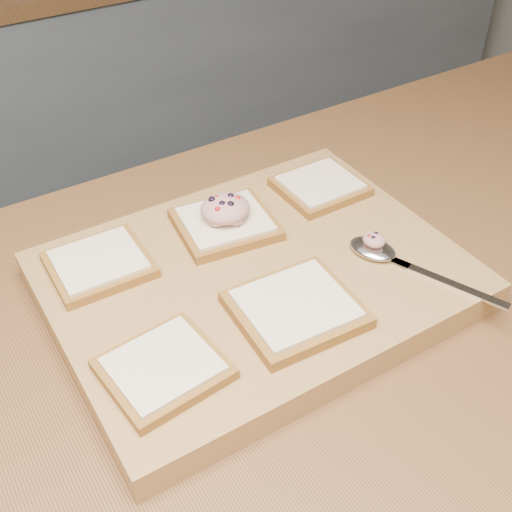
{
  "coord_description": "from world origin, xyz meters",
  "views": [
    {
      "loc": [
        -0.2,
        -0.44,
        1.45
      ],
      "look_at": [
        0.11,
        0.06,
        0.96
      ],
      "focal_mm": 45.0,
      "sensor_mm": 36.0,
      "label": 1
    }
  ],
  "objects_px": {
    "tuna_salad_dollop": "(225,208)",
    "spoon": "(383,254)",
    "bread_far_center": "(225,223)",
    "cutting_board": "(256,280)"
  },
  "relations": [
    {
      "from": "tuna_salad_dollop",
      "to": "spoon",
      "type": "xyz_separation_m",
      "value": [
        0.13,
        -0.15,
        -0.03
      ]
    },
    {
      "from": "cutting_board",
      "to": "spoon",
      "type": "relative_size",
      "value": 2.45
    },
    {
      "from": "bread_far_center",
      "to": "tuna_salad_dollop",
      "type": "distance_m",
      "value": 0.02
    },
    {
      "from": "bread_far_center",
      "to": "spoon",
      "type": "bearing_deg",
      "value": -48.36
    },
    {
      "from": "bread_far_center",
      "to": "spoon",
      "type": "distance_m",
      "value": 0.2
    },
    {
      "from": "tuna_salad_dollop",
      "to": "spoon",
      "type": "distance_m",
      "value": 0.2
    },
    {
      "from": "bread_far_center",
      "to": "tuna_salad_dollop",
      "type": "relative_size",
      "value": 2.09
    },
    {
      "from": "cutting_board",
      "to": "spoon",
      "type": "height_order",
      "value": "spoon"
    },
    {
      "from": "cutting_board",
      "to": "spoon",
      "type": "bearing_deg",
      "value": -24.03
    },
    {
      "from": "cutting_board",
      "to": "bread_far_center",
      "type": "xyz_separation_m",
      "value": [
        0.01,
        0.09,
        0.03
      ]
    }
  ]
}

